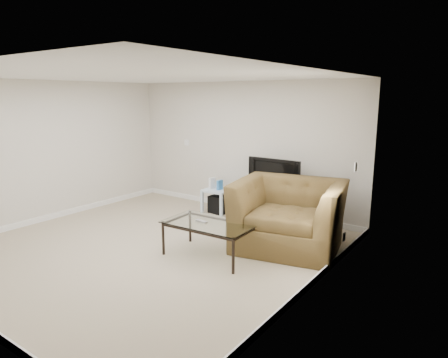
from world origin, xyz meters
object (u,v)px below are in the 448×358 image
Objects in this scene: subwoofer at (220,204)px; side_table at (218,201)px; coffee_table at (209,239)px; television at (276,174)px; tv_stand at (276,205)px; recliner at (289,203)px.

side_table is at bearing -142.74° from subwoofer.
television is at bearing 91.01° from coffee_table.
tv_stand is at bearing 87.39° from television.
tv_stand is at bearing 10.49° from subwoofer.
television is 1.33m from side_table.
subwoofer is at bearing 37.26° from side_table.
television is at bearing 9.93° from side_table.
tv_stand is 0.72× the size of television.
side_table is at bearing 123.30° from coffee_table.
television is 1.33m from subwoofer.
coffee_table is (0.04, -2.01, -0.61)m from television.
tv_stand is 2.02× the size of subwoofer.
subwoofer is at bearing 143.35° from recliner.
tv_stand reaches higher than side_table.
television is at bearing -90.00° from tv_stand.
television is 2.82× the size of subwoofer.
coffee_table is (1.19, -1.81, 0.01)m from side_table.
tv_stand reaches higher than coffee_table.
coffee_table is at bearing -56.70° from side_table.
television reaches higher than tv_stand.
recliner is (1.93, -0.85, 0.44)m from side_table.
television is 1.95× the size of side_table.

